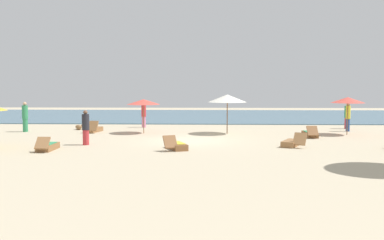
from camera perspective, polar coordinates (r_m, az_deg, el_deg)
ground_plane at (r=23.86m, az=-0.35°, el=-2.61°), size 60.00×60.00×0.00m
ocean_water at (r=40.77m, az=0.56°, el=0.52°), size 48.00×16.00×0.06m
umbrella_0 at (r=27.88m, az=18.81°, el=2.37°), size 1.93×1.93×2.18m
umbrella_1 at (r=27.37m, az=-6.05°, el=2.26°), size 1.95×1.95×2.03m
umbrella_2 at (r=27.00m, az=4.41°, el=2.70°), size 2.27×2.27×2.32m
lounger_1 at (r=22.34m, az=12.30°, el=-2.79°), size 1.23×1.76×0.71m
lounger_2 at (r=21.60m, az=-17.54°, el=-3.15°), size 0.63×1.72×0.67m
lounger_3 at (r=28.55m, az=-12.18°, el=-1.15°), size 0.97×1.73×0.74m
lounger_4 at (r=20.87m, az=-1.97°, el=-3.19°), size 1.16×1.78×0.70m
lounger_5 at (r=26.30m, az=14.47°, el=-1.69°), size 0.65×1.72×0.67m
person_0 at (r=29.88m, az=-20.04°, el=0.39°), size 0.47×0.47×1.84m
person_1 at (r=30.91m, az=-6.02°, el=0.67°), size 0.42×0.42×1.70m
person_2 at (r=22.83m, az=-13.08°, el=-0.92°), size 0.49×0.49×1.70m
person_3 at (r=29.89m, az=18.82°, el=0.43°), size 0.36×0.36×1.80m
person_4 at (r=31.59m, az=18.72°, el=0.49°), size 0.51×0.51×1.68m
dog at (r=30.20m, az=-13.86°, el=-0.85°), size 0.65×0.66×0.33m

